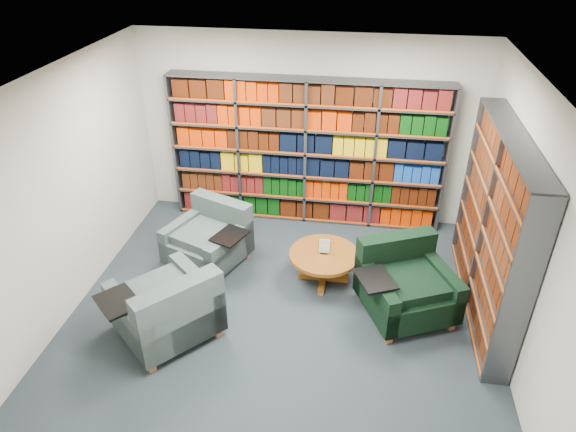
# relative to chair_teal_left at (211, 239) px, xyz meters

# --- Properties ---
(room_shell) EXTENTS (5.02, 5.02, 2.82)m
(room_shell) POSITION_rel_chair_teal_left_xyz_m (1.12, -1.02, 1.06)
(room_shell) COLOR black
(room_shell) RESTS_ON ground
(bookshelf_back) EXTENTS (4.00, 0.28, 2.20)m
(bookshelf_back) POSITION_rel_chair_teal_left_xyz_m (1.12, 1.32, 0.76)
(bookshelf_back) COLOR #47494F
(bookshelf_back) RESTS_ON ground
(bookshelf_right) EXTENTS (0.28, 2.50, 2.20)m
(bookshelf_right) POSITION_rel_chair_teal_left_xyz_m (3.46, -0.42, 0.76)
(bookshelf_right) COLOR #47494F
(bookshelf_right) RESTS_ON ground
(chair_teal_left) EXTENTS (1.22, 1.19, 0.83)m
(chair_teal_left) POSITION_rel_chair_teal_left_xyz_m (0.00, 0.00, 0.00)
(chair_teal_left) COLOR #001A3E
(chair_teal_left) RESTS_ON ground
(chair_green_right) EXTENTS (1.30, 1.28, 0.88)m
(chair_green_right) POSITION_rel_chair_teal_left_xyz_m (2.55, -0.63, 0.02)
(chair_green_right) COLOR black
(chair_green_right) RESTS_ON ground
(chair_teal_front) EXTENTS (1.41, 1.41, 0.91)m
(chair_teal_front) POSITION_rel_chair_teal_left_xyz_m (-0.04, -1.53, 0.03)
(chair_teal_front) COLOR #001A3E
(chair_teal_front) RESTS_ON ground
(coffee_table) EXTENTS (0.90, 0.90, 0.63)m
(coffee_table) POSITION_rel_chair_teal_left_xyz_m (1.56, -0.23, 0.00)
(coffee_table) COLOR brown
(coffee_table) RESTS_ON ground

